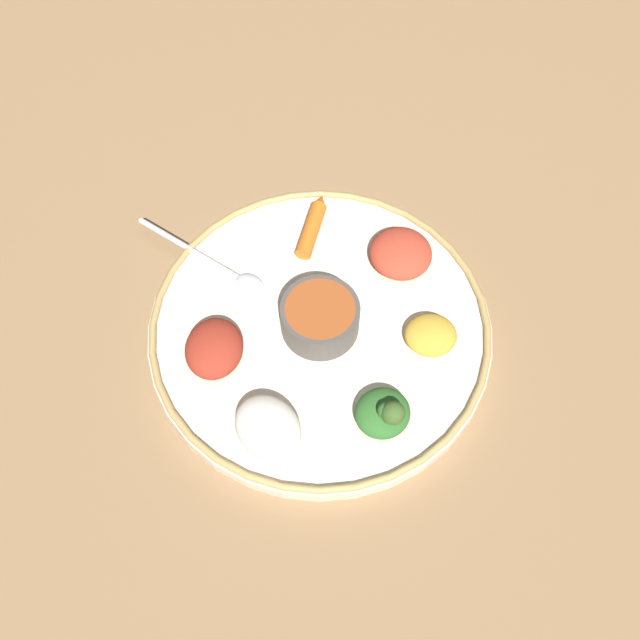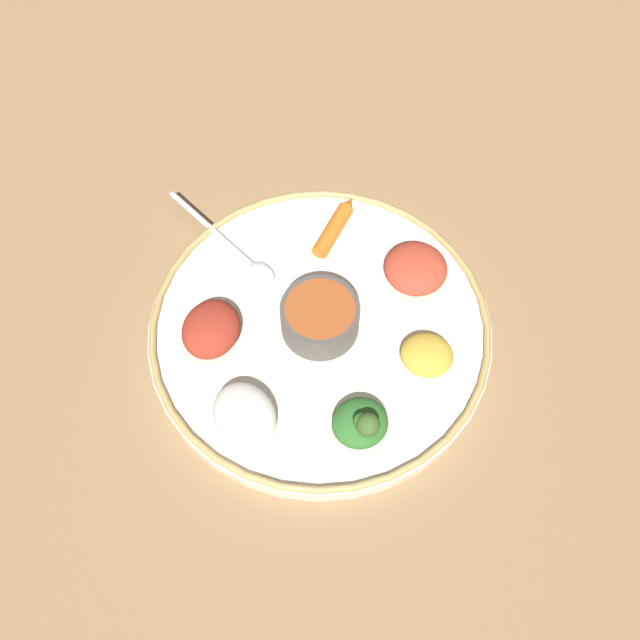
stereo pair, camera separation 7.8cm
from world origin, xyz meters
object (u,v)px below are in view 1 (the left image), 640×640
at_px(center_bowl, 320,317).
at_px(spoon, 219,266).
at_px(greens_pile, 384,413).
at_px(carrot_near_spoon, 312,226).

bearing_deg(center_bowl, spoon, 169.05).
bearing_deg(spoon, greens_pile, -23.13).
relative_size(greens_pile, carrot_near_spoon, 0.86).
relative_size(center_bowl, carrot_near_spoon, 0.95).
bearing_deg(spoon, center_bowl, -10.95).
xyz_separation_m(greens_pile, carrot_near_spoon, (-0.16, 0.19, -0.01)).
bearing_deg(greens_pile, center_bowl, 143.48).
xyz_separation_m(center_bowl, carrot_near_spoon, (-0.06, 0.12, -0.01)).
height_order(center_bowl, carrot_near_spoon, center_bowl).
bearing_deg(greens_pile, spoon, 156.87).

